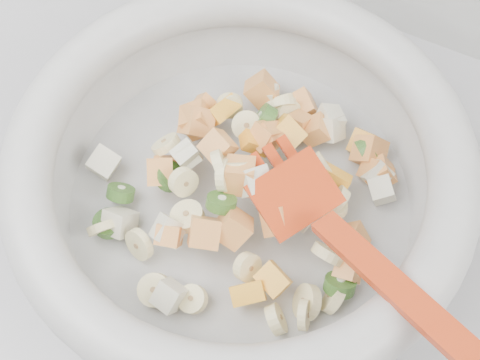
% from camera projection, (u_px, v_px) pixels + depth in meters
% --- Properties ---
extents(mixing_bowl, '(0.43, 0.36, 0.14)m').
position_uv_depth(mixing_bowl, '(241.00, 175.00, 0.52)').
color(mixing_bowl, '#B9B9B7').
rests_on(mixing_bowl, counter).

